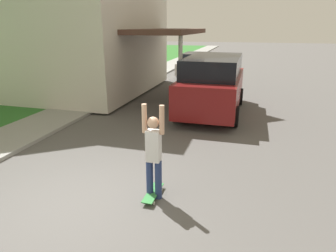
% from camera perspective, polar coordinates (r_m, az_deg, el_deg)
% --- Properties ---
extents(ground_plane, '(120.00, 120.00, 0.00)m').
position_cam_1_polar(ground_plane, '(5.95, -17.06, -13.75)').
color(ground_plane, '#54514F').
extents(sidewalk, '(1.80, 80.00, 0.10)m').
position_cam_1_polar(sidewalk, '(12.45, -16.52, 3.56)').
color(sidewalk, gray).
rests_on(sidewalk, ground_plane).
extents(suv_parked, '(2.15, 4.78, 2.07)m').
position_cam_1_polar(suv_parked, '(11.22, 8.48, 7.99)').
color(suv_parked, maroon).
rests_on(suv_parked, ground_plane).
extents(car_down_street, '(1.95, 4.59, 1.43)m').
position_cam_1_polar(car_down_street, '(20.39, 5.43, 11.67)').
color(car_down_street, silver).
rests_on(car_down_street, ground_plane).
extents(skateboarder, '(0.41, 0.21, 1.82)m').
position_cam_1_polar(skateboarder, '(5.43, -2.76, -5.00)').
color(skateboarder, navy).
rests_on(skateboarder, ground_plane).
extents(skateboard, '(0.22, 0.77, 0.10)m').
position_cam_1_polar(skateboard, '(5.84, -2.87, -12.62)').
color(skateboard, '#337F3D').
rests_on(skateboard, ground_plane).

